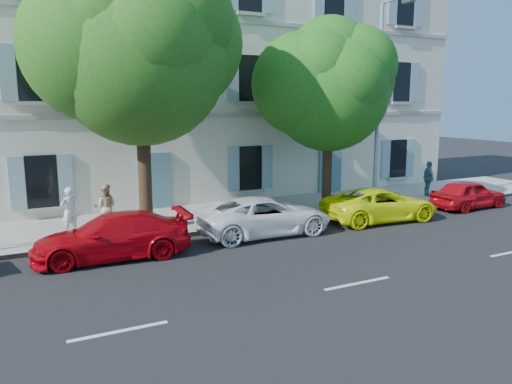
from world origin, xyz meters
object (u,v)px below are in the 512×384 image
pedestrian_a (69,211)px  pedestrian_b (105,207)px  street_lamp (381,94)px  pedestrian_c (429,179)px  tree_right (329,92)px  car_white_coupe (264,216)px  car_red_coupe (112,236)px  tree_left (140,57)px  car_red_hatchback (468,194)px  car_yellow_supercar (380,204)px

pedestrian_a → pedestrian_b: 1.20m
street_lamp → pedestrian_b: bearing=173.0°
pedestrian_a → pedestrian_c: pedestrian_c is taller
tree_right → car_white_coupe: bearing=-152.0°
car_red_coupe → pedestrian_c: 15.45m
car_red_coupe → car_white_coupe: size_ratio=0.95×
car_red_coupe → pedestrian_a: 2.96m
car_white_coupe → street_lamp: size_ratio=0.57×
car_red_coupe → tree_left: tree_left is taller
tree_right → pedestrian_b: size_ratio=4.65×
car_white_coupe → pedestrian_a: pedestrian_a is taller
tree_left → street_lamp: 9.74m
car_red_hatchback → pedestrian_a: 16.28m
car_red_coupe → car_yellow_supercar: (10.26, 0.19, -0.02)m
car_red_coupe → car_white_coupe: bearing=97.3°
car_white_coupe → car_red_hatchback: size_ratio=1.31×
pedestrian_b → tree_left: bearing=169.7°
car_yellow_supercar → street_lamp: street_lamp is taller
car_yellow_supercar → car_red_coupe: bearing=95.3°
pedestrian_b → pedestrian_c: 14.89m
car_yellow_supercar → car_red_hatchback: 4.96m
street_lamp → pedestrian_b: street_lamp is taller
tree_right → street_lamp: (1.88, -0.99, -0.10)m
car_red_coupe → car_red_hatchback: 15.22m
street_lamp → pedestrian_c: street_lamp is taller
street_lamp → pedestrian_c: size_ratio=4.99×
car_red_coupe → tree_right: (9.39, 2.56, 4.32)m
car_red_coupe → car_yellow_supercar: size_ratio=0.99×
pedestrian_a → pedestrian_b: (1.20, 0.09, 0.00)m
car_red_coupe → street_lamp: 12.13m
car_white_coupe → pedestrian_b: pedestrian_b is taller
car_white_coupe → tree_left: (-3.65, 1.95, 5.35)m
pedestrian_a → pedestrian_c: (16.08, -0.25, 0.03)m
car_white_coupe → street_lamp: bearing=-77.5°
car_yellow_supercar → tree_right: size_ratio=0.61×
tree_right → car_yellow_supercar: bearing=-69.7°
pedestrian_c → pedestrian_a: bearing=110.3°
car_red_hatchback → pedestrian_b: bearing=77.3°
street_lamp → pedestrian_b: (-10.92, 1.35, -3.92)m
car_white_coupe → car_yellow_supercar: bearing=-90.8°
tree_right → pedestrian_c: (5.84, 0.01, -4.00)m
street_lamp → tree_right: bearing=152.2°
pedestrian_a → pedestrian_c: bearing=151.9°
car_yellow_supercar → car_red_hatchback: size_ratio=1.26×
tree_right → pedestrian_b: 9.90m
car_red_coupe → car_red_hatchback: bearing=94.2°
car_red_hatchback → tree_right: bearing=65.8°
car_red_hatchback → street_lamp: bearing=68.9°
car_yellow_supercar → tree_right: tree_right is taller
car_red_coupe → tree_left: 6.06m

